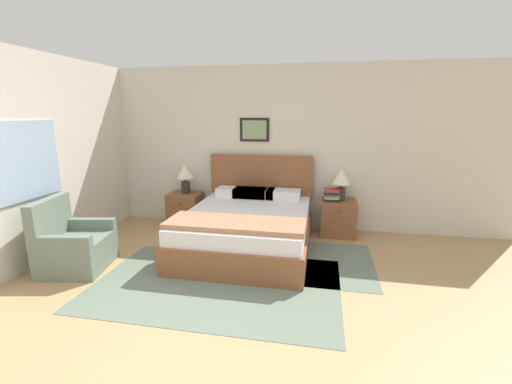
% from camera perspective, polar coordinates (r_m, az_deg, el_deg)
% --- Properties ---
extents(ground_plane, '(16.00, 16.00, 0.00)m').
position_cam_1_polar(ground_plane, '(3.04, -8.65, -24.75)').
color(ground_plane, tan).
extents(wall_back, '(7.54, 0.09, 2.60)m').
position_cam_1_polar(wall_back, '(5.62, 2.22, 7.30)').
color(wall_back, beige).
rests_on(wall_back, ground_plane).
extents(wall_left, '(0.08, 5.65, 2.60)m').
position_cam_1_polar(wall_left, '(5.21, -30.79, 5.04)').
color(wall_left, beige).
rests_on(wall_left, ground_plane).
extents(area_rug_main, '(2.70, 1.73, 0.01)m').
position_cam_1_polar(area_rug_main, '(3.97, -6.58, -14.93)').
color(area_rug_main, slate).
rests_on(area_rug_main, ground_plane).
extents(area_rug_bedside, '(0.90, 1.39, 0.01)m').
position_cam_1_polar(area_rug_bedside, '(4.54, 13.38, -11.48)').
color(area_rug_bedside, slate).
rests_on(area_rug_bedside, ground_plane).
extents(bed, '(1.68, 2.09, 1.20)m').
position_cam_1_polar(bed, '(4.80, -1.32, -5.76)').
color(bed, brown).
rests_on(bed, ground_plane).
extents(armchair, '(0.82, 0.87, 0.88)m').
position_cam_1_polar(armchair, '(4.75, -28.20, -7.93)').
color(armchair, slate).
rests_on(armchair, ground_plane).
extents(nightstand_near_window, '(0.53, 0.47, 0.56)m').
position_cam_1_polar(nightstand_near_window, '(5.90, -11.63, -2.80)').
color(nightstand_near_window, brown).
rests_on(nightstand_near_window, ground_plane).
extents(nightstand_by_door, '(0.53, 0.47, 0.56)m').
position_cam_1_polar(nightstand_by_door, '(5.47, 13.54, -4.16)').
color(nightstand_by_door, brown).
rests_on(nightstand_by_door, ground_plane).
extents(table_lamp_near_window, '(0.28, 0.28, 0.49)m').
position_cam_1_polar(table_lamp_near_window, '(5.78, -11.72, 2.97)').
color(table_lamp_near_window, '#2D2823').
rests_on(table_lamp_near_window, nightstand_near_window).
extents(table_lamp_by_door, '(0.28, 0.28, 0.49)m').
position_cam_1_polar(table_lamp_by_door, '(5.34, 14.01, 2.04)').
color(table_lamp_by_door, '#2D2823').
rests_on(table_lamp_by_door, nightstand_by_door).
extents(book_thick_bottom, '(0.21, 0.23, 0.04)m').
position_cam_1_polar(book_thick_bottom, '(5.34, 12.46, -1.19)').
color(book_thick_bottom, '#232328').
rests_on(book_thick_bottom, nightstand_by_door).
extents(book_hardcover_middle, '(0.22, 0.23, 0.03)m').
position_cam_1_polar(book_hardcover_middle, '(5.33, 12.47, -0.82)').
color(book_hardcover_middle, beige).
rests_on(book_hardcover_middle, book_thick_bottom).
extents(book_novel_upper, '(0.25, 0.29, 0.03)m').
position_cam_1_polar(book_novel_upper, '(5.32, 12.49, -0.48)').
color(book_novel_upper, '#4C7551').
rests_on(book_novel_upper, book_hardcover_middle).
extents(book_slim_near_top, '(0.22, 0.25, 0.04)m').
position_cam_1_polar(book_slim_near_top, '(5.32, 12.51, -0.11)').
color(book_slim_near_top, '#232328').
rests_on(book_slim_near_top, book_novel_upper).
extents(book_paperback_top, '(0.22, 0.22, 0.04)m').
position_cam_1_polar(book_paperback_top, '(5.31, 12.53, 0.30)').
color(book_paperback_top, '#B7332D').
rests_on(book_paperback_top, book_slim_near_top).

